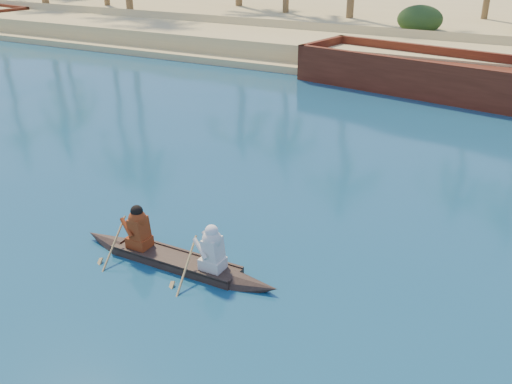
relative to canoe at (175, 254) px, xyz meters
The scene contains 3 objects.
shrub_cluster 27.79m from the canoe, 85.25° to the left, with size 100.00×6.00×2.40m, color #233C15, non-canonical shape.
canoe is the anchor object (origin of this frame).
barge_mid 18.22m from the canoe, 86.11° to the left, with size 12.49×6.06×2.00m.
Camera 1 is at (4.32, -4.74, 6.53)m, focal length 40.00 mm.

